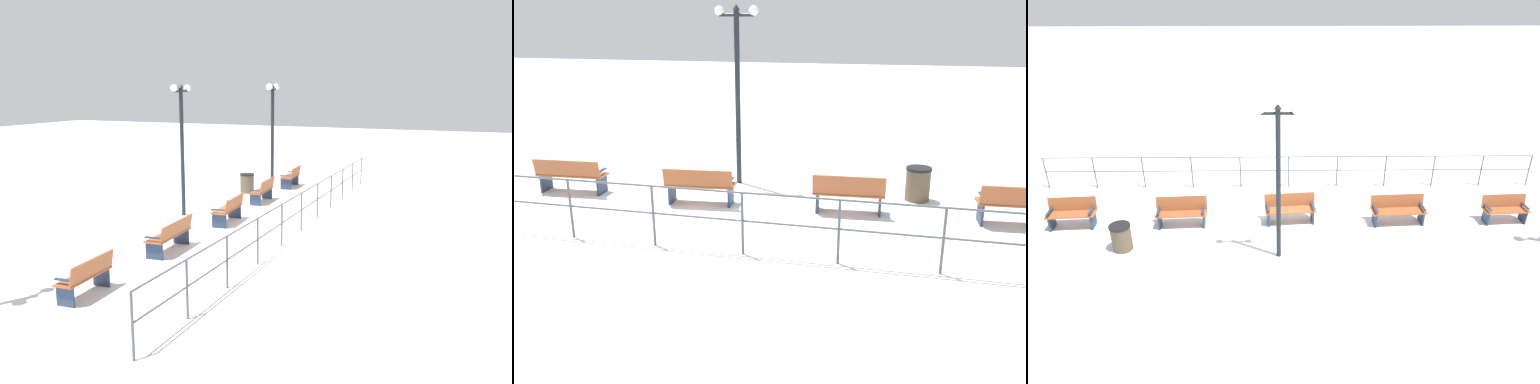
{
  "view_description": "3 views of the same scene",
  "coord_description": "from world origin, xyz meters",
  "views": [
    {
      "loc": [
        -7.32,
        14.91,
        4.24
      ],
      "look_at": [
        -0.95,
        -0.29,
        1.01
      ],
      "focal_mm": 37.92,
      "sensor_mm": 36.0,
      "label": 1
    },
    {
      "loc": [
        -11.08,
        -4.23,
        4.01
      ],
      "look_at": [
        -1.31,
        -1.89,
        0.79
      ],
      "focal_mm": 38.15,
      "sensor_mm": 36.0,
      "label": 2
    },
    {
      "loc": [
        12.6,
        -0.36,
        7.64
      ],
      "look_at": [
        -0.91,
        -0.19,
        0.63
      ],
      "focal_mm": 33.5,
      "sensor_mm": 36.0,
      "label": 3
    }
  ],
  "objects": [
    {
      "name": "ground_plane",
      "position": [
        0.0,
        0.0,
        0.0
      ],
      "size": [
        80.0,
        80.0,
        0.0
      ],
      "primitive_type": "plane",
      "color": "white",
      "rests_on": "ground"
    },
    {
      "name": "bench_second",
      "position": [
        0.02,
        -3.3,
        0.46
      ],
      "size": [
        0.61,
        1.56,
        0.89
      ],
      "rotation": [
        0.0,
        0.0,
        0.06
      ],
      "color": "brown",
      "rests_on": "ground"
    },
    {
      "name": "bench_fifth",
      "position": [
        -0.08,
        6.59,
        0.44
      ],
      "size": [
        0.58,
        1.41,
        0.84
      ],
      "rotation": [
        0.0,
        0.0,
        0.06
      ],
      "color": "brown",
      "rests_on": "ground"
    },
    {
      "name": "waterfront_railing",
      "position": [
        -2.53,
        0.0,
        0.77
      ],
      "size": [
        0.05,
        16.95,
        1.17
      ],
      "color": "#4C5156",
      "rests_on": "ground"
    },
    {
      "name": "bench_third",
      "position": [
        -0.16,
        -0.01,
        0.46
      ],
      "size": [
        0.71,
        1.61,
        0.87
      ],
      "rotation": [
        0.0,
        0.0,
        0.09
      ],
      "color": "brown",
      "rests_on": "ground"
    },
    {
      "name": "bench_nearest",
      "position": [
        0.05,
        -6.6,
        0.46
      ],
      "size": [
        0.67,
        1.45,
        0.89
      ],
      "rotation": [
        0.0,
        0.0,
        0.07
      ],
      "color": "brown",
      "rests_on": "ground"
    },
    {
      "name": "trash_bin",
      "position": [
        1.31,
        -4.76,
        0.39
      ],
      "size": [
        0.58,
        0.58,
        0.78
      ],
      "color": "brown",
      "rests_on": "ground"
    },
    {
      "name": "bench_fourth",
      "position": [
        -0.05,
        3.29,
        0.45
      ],
      "size": [
        0.67,
        1.69,
        0.86
      ],
      "rotation": [
        0.0,
        0.0,
        0.06
      ],
      "color": "brown",
      "rests_on": "ground"
    },
    {
      "name": "lamppost_middle",
      "position": [
        1.7,
        -0.37,
        2.74
      ],
      "size": [
        0.22,
        1.06,
        4.32
      ],
      "color": "black",
      "rests_on": "ground"
    }
  ]
}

